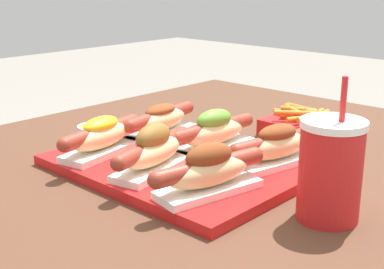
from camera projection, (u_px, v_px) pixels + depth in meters
The scene contains 10 objects.
serving_tray at pixel (184, 164), 0.94m from camera, with size 0.42×0.34×0.02m.
hot_dog_0 at pixel (101, 136), 0.95m from camera, with size 0.09×0.20×0.07m.
hot_dog_1 at pixel (153, 150), 0.87m from camera, with size 0.09×0.20×0.08m.
hot_dog_2 at pixel (209, 171), 0.78m from camera, with size 0.09×0.20×0.08m.
hot_dog_3 at pixel (161, 120), 1.06m from camera, with size 0.08×0.20×0.06m.
hot_dog_4 at pixel (213, 132), 0.97m from camera, with size 0.07×0.21×0.08m.
hot_dog_5 at pixel (277, 145), 0.90m from camera, with size 0.09×0.20×0.07m.
sauce_bowl at pixel (94, 129), 1.14m from camera, with size 0.07×0.07×0.02m.
drink_cup at pixel (330, 170), 0.73m from camera, with size 0.09×0.09×0.20m.
fries_basket at pixel (307, 127), 1.12m from camera, with size 0.17×0.13×0.06m.
Camera 1 is at (0.59, -0.71, 1.06)m, focal length 50.00 mm.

